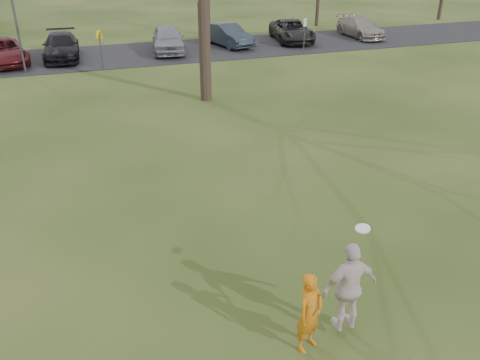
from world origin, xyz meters
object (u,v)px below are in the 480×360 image
Objects in this scene: catching_play at (350,287)px; car_7 at (360,27)px; car_4 at (168,39)px; car_2 at (3,51)px; car_5 at (228,35)px; player_defender at (310,313)px; car_3 at (61,46)px; car_6 at (292,31)px.

car_7 is at bearing 59.37° from catching_play.
car_4 is 1.03× the size of car_7.
car_4 is at bearing -12.73° from car_2.
car_7 is at bearing -17.36° from car_5.
player_defender reaches higher than car_5.
catching_play reaches higher than car_7.
player_defender reaches higher than car_4.
player_defender is at bearing -123.11° from car_7.
car_7 is at bearing 2.60° from car_3.
car_7 is at bearing -11.92° from car_2.
player_defender is at bearing -172.22° from catching_play.
car_3 is at bearing 72.08° from player_defender.
car_2 is 17.96m from car_6.
car_2 reaches higher than car_7.
player_defender is 27.89m from car_6.
car_2 is 1.09× the size of car_7.
car_3 reaches higher than car_5.
car_2 is 23.06m from car_7.
car_5 is at bearing 15.01° from car_4.
car_5 is (13.41, 0.58, 0.01)m from car_2.
car_3 is (-4.02, 25.31, -0.08)m from player_defender.
car_3 is 6.27m from car_4.
player_defender is 25.20m from car_4.
catching_play is at bearing -19.16° from player_defender.
car_4 reaches higher than car_5.
player_defender is at bearing -103.96° from car_6.
car_6 is (10.79, 25.72, -0.09)m from player_defender.
car_3 is 2.25× the size of catching_play.
car_7 is 2.08× the size of catching_play.
car_2 is 0.99× the size of car_6.
car_4 is 2.15× the size of catching_play.
car_7 is at bearing 6.76° from car_6.
car_2 is 3.16m from car_3.
car_7 is at bearing 9.71° from car_4.
catching_play is (8.00, -24.91, 0.38)m from car_2.
car_2 is at bearing 79.03° from player_defender.
car_2 is at bearing -169.01° from car_6.
car_2 is 9.41m from car_4.
catching_play reaches higher than car_6.
car_6 is at bearing -10.99° from car_2.
car_6 is (14.80, 0.41, -0.02)m from car_3.
car_2 is at bearing 107.81° from catching_play.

